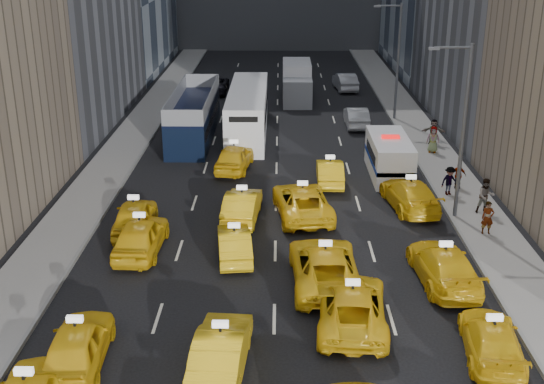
{
  "coord_description": "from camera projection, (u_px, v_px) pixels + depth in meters",
  "views": [
    {
      "loc": [
        0.16,
        -20.74,
        13.87
      ],
      "look_at": [
        -0.18,
        10.47,
        2.0
      ],
      "focal_mm": 45.0,
      "sensor_mm": 36.0,
      "label": 1
    }
  ],
  "objects": [
    {
      "name": "pedestrian_0",
      "position": [
        488.0,
        218.0,
        32.99
      ],
      "size": [
        0.62,
        0.42,
        1.65
      ],
      "primitive_type": "imported",
      "rotation": [
        0.0,
        0.0,
        -0.04
      ],
      "color": "gray",
      "rests_on": "sidewalk_east"
    },
    {
      "name": "taxi_10",
      "position": [
        325.0,
        266.0,
        28.52
      ],
      "size": [
        3.01,
        6.09,
        1.66
      ],
      "primitive_type": "imported",
      "rotation": [
        0.0,
        0.0,
        3.18
      ],
      "color": "yellow",
      "rests_on": "ground"
    },
    {
      "name": "taxi_11",
      "position": [
        444.0,
        266.0,
        28.66
      ],
      "size": [
        2.56,
        5.54,
        1.57
      ],
      "primitive_type": "imported",
      "rotation": [
        0.0,
        0.0,
        3.21
      ],
      "color": "yellow",
      "rests_on": "ground"
    },
    {
      "name": "city_bus",
      "position": [
        248.0,
        111.0,
        49.96
      ],
      "size": [
        3.93,
        13.0,
        3.31
      ],
      "rotation": [
        0.0,
        0.0,
        -0.1
      ],
      "color": "silver",
      "rests_on": "ground"
    },
    {
      "name": "curb_west",
      "position": [
        148.0,
        143.0,
        47.74
      ],
      "size": [
        0.15,
        90.0,
        0.18
      ],
      "primitive_type": "cube",
      "color": "slate",
      "rests_on": "ground"
    },
    {
      "name": "misc_car_4",
      "position": [
        345.0,
        81.0,
        64.2
      ],
      "size": [
        2.19,
        5.07,
        1.62
      ],
      "primitive_type": "imported",
      "rotation": [
        0.0,
        0.0,
        3.24
      ],
      "color": "#9A9CA1",
      "rests_on": "ground"
    },
    {
      "name": "sidewalk_west",
      "position": [
        127.0,
        144.0,
        47.76
      ],
      "size": [
        3.0,
        90.0,
        0.15
      ],
      "primitive_type": "cube",
      "color": "gray",
      "rests_on": "ground"
    },
    {
      "name": "taxi_17",
      "position": [
        330.0,
        172.0,
        40.14
      ],
      "size": [
        1.58,
        4.33,
        1.42
      ],
      "primitive_type": "imported",
      "rotation": [
        0.0,
        0.0,
        3.12
      ],
      "color": "yellow",
      "rests_on": "ground"
    },
    {
      "name": "box_truck",
      "position": [
        297.0,
        82.0,
        59.87
      ],
      "size": [
        2.87,
        7.29,
        3.27
      ],
      "rotation": [
        0.0,
        0.0,
        -0.06
      ],
      "color": "silver",
      "rests_on": "ground"
    },
    {
      "name": "pedestrian_1",
      "position": [
        486.0,
        196.0,
        35.41
      ],
      "size": [
        0.93,
        0.54,
        1.88
      ],
      "primitive_type": "imported",
      "rotation": [
        0.0,
        0.0,
        0.04
      ],
      "color": "gray",
      "rests_on": "sidewalk_east"
    },
    {
      "name": "double_decker",
      "position": [
        194.0,
        114.0,
        48.95
      ],
      "size": [
        4.18,
        12.03,
        3.43
      ],
      "rotation": [
        0.0,
        0.0,
        -0.13
      ],
      "color": "black",
      "rests_on": "ground"
    },
    {
      "name": "sidewalk_east",
      "position": [
        427.0,
        144.0,
        47.55
      ],
      "size": [
        3.0,
        90.0,
        0.15
      ],
      "primitive_type": "cube",
      "color": "gray",
      "rests_on": "ground"
    },
    {
      "name": "misc_car_1",
      "position": [
        214.0,
        84.0,
        63.14
      ],
      "size": [
        2.64,
        5.6,
        1.55
      ],
      "primitive_type": "imported",
      "rotation": [
        0.0,
        0.0,
        3.13
      ],
      "color": "black",
      "rests_on": "ground"
    },
    {
      "name": "taxi_7",
      "position": [
        492.0,
        340.0,
        23.63
      ],
      "size": [
        2.42,
        4.81,
        1.34
      ],
      "primitive_type": "imported",
      "rotation": [
        0.0,
        0.0,
        3.02
      ],
      "color": "yellow",
      "rests_on": "ground"
    },
    {
      "name": "nypd_van",
      "position": [
        389.0,
        157.0,
        41.36
      ],
      "size": [
        2.48,
        5.95,
        2.52
      ],
      "rotation": [
        0.0,
        0.0,
        -0.03
      ],
      "color": "white",
      "rests_on": "ground"
    },
    {
      "name": "pedestrian_5",
      "position": [
        433.0,
        132.0,
        47.15
      ],
      "size": [
        1.67,
        0.77,
        1.74
      ],
      "primitive_type": "imported",
      "rotation": [
        0.0,
        0.0,
        -0.2
      ],
      "color": "gray",
      "rests_on": "sidewalk_east"
    },
    {
      "name": "ground",
      "position": [
        274.0,
        348.0,
        24.31
      ],
      "size": [
        160.0,
        160.0,
        0.0
      ],
      "primitive_type": "plane",
      "color": "black",
      "rests_on": "ground"
    },
    {
      "name": "taxi_16",
      "position": [
        234.0,
        157.0,
        42.42
      ],
      "size": [
        2.5,
        4.94,
        1.61
      ],
      "primitive_type": "imported",
      "rotation": [
        0.0,
        0.0,
        3.01
      ],
      "color": "yellow",
      "rests_on": "ground"
    },
    {
      "name": "misc_car_3",
      "position": [
        245.0,
        81.0,
        65.08
      ],
      "size": [
        2.07,
        4.21,
        1.38
      ],
      "primitive_type": "imported",
      "rotation": [
        0.0,
        0.0,
        3.03
      ],
      "color": "black",
      "rests_on": "ground"
    },
    {
      "name": "taxi_8",
      "position": [
        141.0,
        236.0,
        31.38
      ],
      "size": [
        2.13,
        4.92,
        1.65
      ],
      "primitive_type": "imported",
      "rotation": [
        0.0,
        0.0,
        3.11
      ],
      "color": "yellow",
      "rests_on": "ground"
    },
    {
      "name": "taxi_14",
      "position": [
        302.0,
        201.0,
        35.5
      ],
      "size": [
        3.38,
        6.02,
        1.59
      ],
      "primitive_type": "imported",
      "rotation": [
        0.0,
        0.0,
        3.28
      ],
      "color": "yellow",
      "rests_on": "ground"
    },
    {
      "name": "streetlight_near",
      "position": [
        461.0,
        127.0,
        33.69
      ],
      "size": [
        2.15,
        0.22,
        9.0
      ],
      "color": "#595B60",
      "rests_on": "ground"
    },
    {
      "name": "taxi_13",
      "position": [
        242.0,
        205.0,
        35.03
      ],
      "size": [
        2.0,
        4.79,
        1.54
      ],
      "primitive_type": "imported",
      "rotation": [
        0.0,
        0.0,
        3.06
      ],
      "color": "yellow",
      "rests_on": "ground"
    },
    {
      "name": "pedestrian_4",
      "position": [
        433.0,
        139.0,
        45.33
      ],
      "size": [
        0.96,
        0.7,
        1.77
      ],
      "primitive_type": "imported",
      "rotation": [
        0.0,
        0.0,
        -0.3
      ],
      "color": "gray",
      "rests_on": "sidewalk_east"
    },
    {
      "name": "misc_car_0",
      "position": [
        356.0,
        117.0,
        51.98
      ],
      "size": [
        1.63,
        4.59,
        1.51
      ],
      "primitive_type": "imported",
      "rotation": [
        0.0,
        0.0,
        3.15
      ],
      "color": "#A7AAAE",
      "rests_on": "ground"
    },
    {
      "name": "taxi_9",
      "position": [
        234.0,
        243.0,
        30.93
      ],
      "size": [
        1.91,
        4.3,
        1.37
      ],
      "primitive_type": "imported",
      "rotation": [
        0.0,
        0.0,
        3.26
      ],
      "color": "yellow",
      "rests_on": "ground"
    },
    {
      "name": "taxi_15",
      "position": [
        410.0,
        194.0,
        36.48
      ],
      "size": [
        2.9,
        5.62,
        1.56
      ],
      "primitive_type": "imported",
      "rotation": [
        0.0,
        0.0,
        3.28
      ],
      "color": "yellow",
      "rests_on": "ground"
    },
    {
      "name": "curb_east",
      "position": [
        406.0,
        144.0,
        47.56
      ],
      "size": [
        0.15,
        90.0,
        0.18
      ],
      "primitive_type": "cube",
      "color": "slate",
      "rests_on": "ground"
    },
    {
      "name": "pedestrian_3",
      "position": [
        458.0,
        175.0,
        38.99
      ],
      "size": [
        0.96,
        0.59,
        1.52
      ],
      "primitive_type": "imported",
      "rotation": [
        0.0,
        0.0,
        -0.23
      ],
      "color": "gray",
      "rests_on": "sidewalk_east"
    },
    {
      "name": "taxi_4",
      "position": [
        78.0,
        345.0,
        23.1
      ],
      "size": [
        2.1,
        4.77,
        1.6
      ],
      "primitive_type": "imported",
      "rotation": [
        0.0,
        0.0,
        3.19
      ],
      "color": "yellow",
      "rests_on": "ground"
    },
    {
      "name": "pedestrian_2",
      "position": [
        450.0,
        181.0,
        37.93
      ],
      "size": [
        1.15,
        0.8,
        1.64
      ],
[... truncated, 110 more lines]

